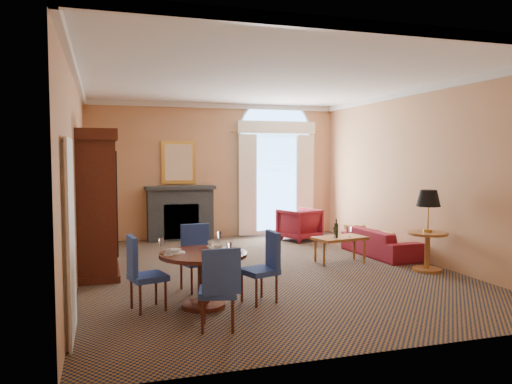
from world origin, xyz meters
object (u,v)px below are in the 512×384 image
object	(u,v)px
armoire	(96,206)
coffee_table	(340,239)
sofa	(380,242)
armchair	(299,224)
dining_table	(203,267)
side_table	(428,220)

from	to	relation	value
armoire	coffee_table	size ratio (longest dim) A/B	2.30
sofa	coffee_table	size ratio (longest dim) A/B	1.76
sofa	armchair	bearing A→B (deg)	17.70
coffee_table	armchair	bearing A→B (deg)	73.19
sofa	dining_table	bearing A→B (deg)	116.80
armoire	armchair	size ratio (longest dim) A/B	2.89
coffee_table	side_table	world-z (taller)	side_table
armoire	armchair	bearing A→B (deg)	27.24
sofa	side_table	bearing A→B (deg)	178.72
dining_table	coffee_table	distance (m)	3.48
side_table	coffee_table	bearing A→B (deg)	137.37
armchair	side_table	world-z (taller)	side_table
sofa	armchair	xyz separation A→B (m)	(-0.83, 2.15, 0.11)
dining_table	armchair	size ratio (longest dim) A/B	1.38
dining_table	armchair	xyz separation A→B (m)	(3.13, 4.45, -0.15)
coffee_table	side_table	size ratio (longest dim) A/B	0.76
armoire	side_table	distance (m)	5.48
armoire	side_table	xyz separation A→B (m)	(5.32, -1.27, -0.27)
sofa	side_table	distance (m)	1.52
dining_table	armoire	bearing A→B (deg)	121.21
dining_table	side_table	world-z (taller)	side_table
sofa	coffee_table	distance (m)	1.14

